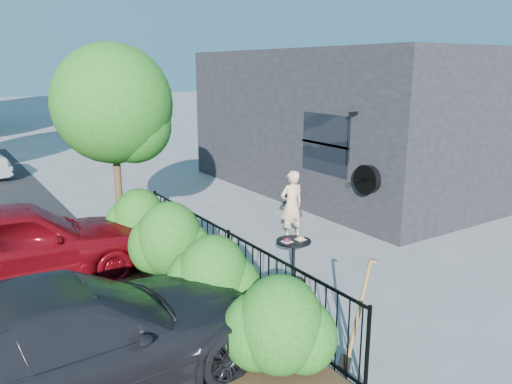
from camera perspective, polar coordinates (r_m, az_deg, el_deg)
ground at (r=8.95m, az=5.38°, el=-9.37°), size 120.00×120.00×0.00m
shop_building at (r=15.31m, az=11.29°, el=8.05°), size 6.22×9.00×4.00m
fence at (r=7.95m, az=-3.12°, el=-8.06°), size 0.05×6.05×1.10m
planting_bed at (r=7.87m, az=-7.59°, el=-12.57°), size 1.30×6.00×0.08m
shrubs at (r=7.72m, az=-7.40°, el=-7.74°), size 1.10×5.60×1.24m
patio_tree at (r=9.63m, az=-15.57°, el=8.89°), size 2.20×2.20×3.94m
cafe_table at (r=8.47m, az=4.30°, el=-7.00°), size 0.59×0.59×0.79m
woman at (r=10.50m, az=4.11°, el=-1.48°), size 0.56×0.39×1.48m
shovel at (r=6.20m, az=11.36°, el=-14.49°), size 0.47×0.18×1.41m
car_red at (r=9.15m, az=-25.59°, el=-5.38°), size 4.30×1.90×1.44m
car_darkgrey at (r=5.94m, az=-20.86°, el=-15.79°), size 4.89×2.28×1.38m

